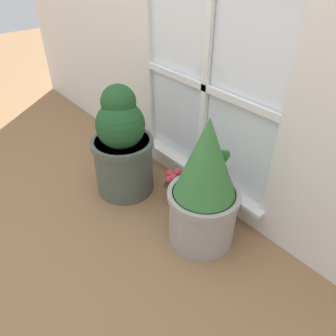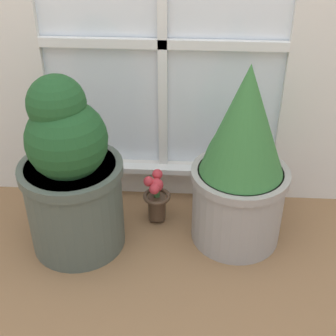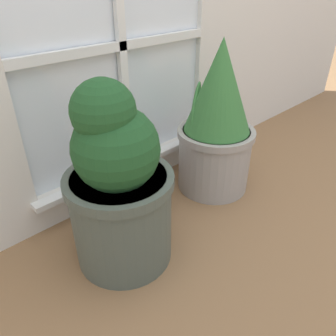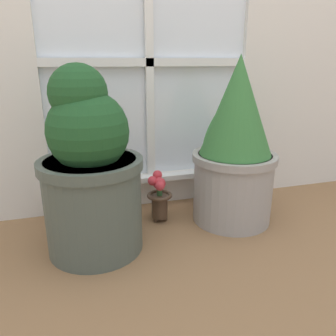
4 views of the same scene
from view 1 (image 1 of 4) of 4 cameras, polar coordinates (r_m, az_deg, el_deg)
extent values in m
plane|color=olive|center=(1.85, -8.48, -11.07)|extent=(10.00, 10.00, 0.00)
cube|color=silver|center=(2.08, 5.67, -1.71)|extent=(0.94, 0.05, 0.15)
cube|color=white|center=(1.79, 7.10, 13.97)|extent=(0.94, 0.02, 1.05)
cube|color=white|center=(1.78, 6.46, 13.78)|extent=(0.04, 0.02, 1.05)
cube|color=white|center=(1.78, 6.46, 13.78)|extent=(0.94, 0.02, 0.04)
cube|color=white|center=(2.02, 4.86, -0.74)|extent=(1.00, 0.06, 0.02)
cylinder|color=#4C564C|center=(2.03, -7.64, 0.52)|extent=(0.35, 0.35, 0.36)
cylinder|color=#4C564C|center=(1.94, -8.01, 4.39)|extent=(0.37, 0.37, 0.04)
cylinder|color=#38281E|center=(1.94, -8.04, 4.72)|extent=(0.32, 0.32, 0.01)
sphere|color=#1E4C23|center=(1.88, -8.30, 7.44)|extent=(0.28, 0.28, 0.28)
sphere|color=#1E4C23|center=(1.85, -8.63, 11.31)|extent=(0.20, 0.20, 0.20)
ellipsoid|color=#1E4C23|center=(1.90, -10.84, 6.92)|extent=(0.17, 0.14, 0.19)
cylinder|color=#9E9993|center=(1.71, 5.96, -8.18)|extent=(0.34, 0.34, 0.31)
cylinder|color=#9E9993|center=(1.62, 6.25, -4.64)|extent=(0.36, 0.36, 0.03)
cylinder|color=#38281E|center=(1.61, 6.28, -4.35)|extent=(0.31, 0.31, 0.01)
cone|color=#387538|center=(1.49, 6.79, 1.81)|extent=(0.30, 0.30, 0.41)
ellipsoid|color=#387538|center=(1.63, 7.34, 0.71)|extent=(0.22, 0.15, 0.24)
sphere|color=#473323|center=(2.03, 1.45, -5.18)|extent=(0.02, 0.02, 0.02)
sphere|color=#473323|center=(2.02, 0.18, -5.32)|extent=(0.02, 0.02, 0.02)
sphere|color=#473323|center=(1.99, 1.03, -5.97)|extent=(0.02, 0.02, 0.02)
cylinder|color=#473323|center=(1.97, 0.90, -4.18)|extent=(0.07, 0.07, 0.10)
torus|color=#473323|center=(1.94, 0.92, -3.00)|extent=(0.11, 0.11, 0.02)
cylinder|color=#386633|center=(1.92, 0.92, -2.33)|extent=(0.02, 0.02, 0.06)
sphere|color=#C6333D|center=(1.91, 0.93, -1.69)|extent=(0.05, 0.05, 0.05)
sphere|color=#C6333D|center=(1.91, 1.76, -0.63)|extent=(0.04, 0.04, 0.04)
sphere|color=#C6333D|center=(1.92, 0.30, -0.87)|extent=(0.04, 0.04, 0.04)
sphere|color=#C6333D|center=(1.90, 0.14, -1.93)|extent=(0.04, 0.04, 0.04)
camera|label=2|loc=(1.13, -68.23, 9.58)|focal=50.00mm
camera|label=3|loc=(1.99, -38.79, 16.84)|focal=35.00mm
camera|label=4|loc=(1.64, -45.63, 0.99)|focal=35.00mm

